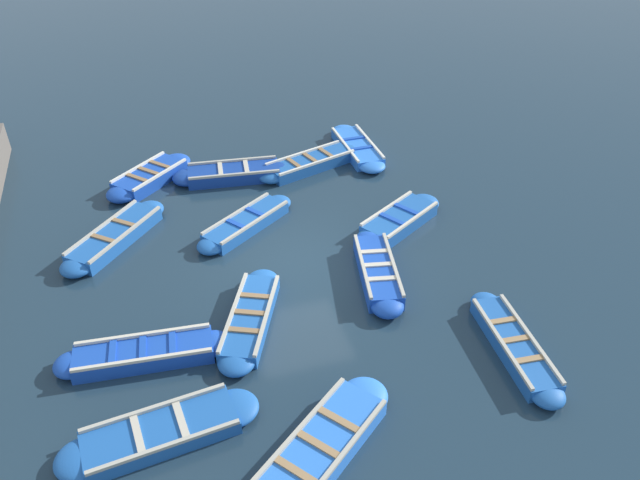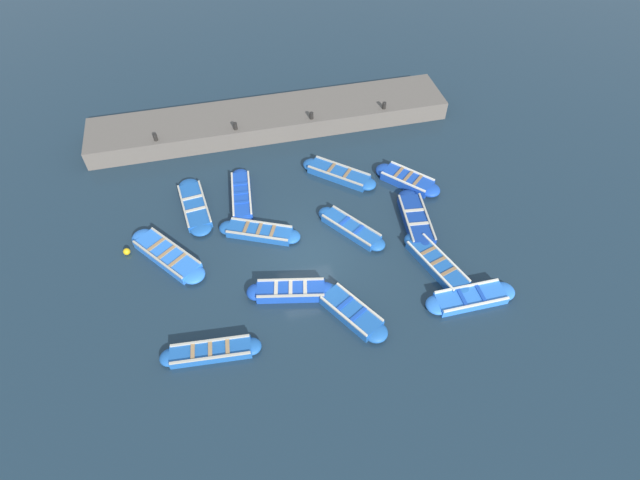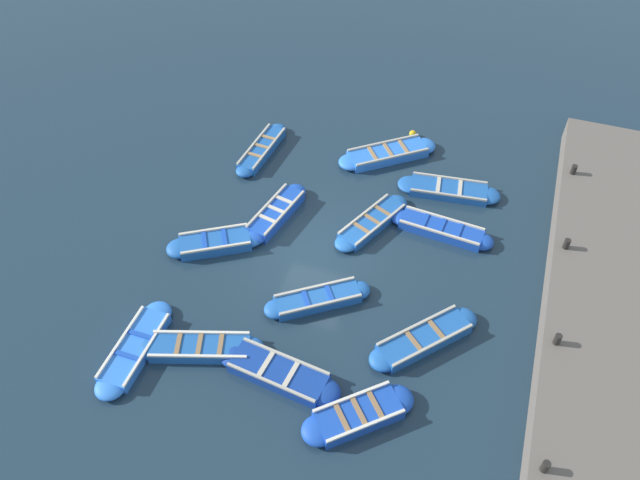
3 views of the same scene
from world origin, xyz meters
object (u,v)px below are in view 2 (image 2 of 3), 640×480
object	(u,v)px
boat_end_of_row	(339,174)
boat_far_corner	(416,220)
boat_stern_in	(291,291)
boat_bow_out	(195,206)
boat_drifting	(351,312)
buoy_orange_near	(127,252)
boat_inner_gap	(211,352)
bollard_south	(155,137)
boat_outer_right	(471,298)
bollard_north	(384,105)
boat_outer_left	(260,232)
bollard_mid_south	(235,126)
boat_near_quay	(437,264)
boat_alongside	(407,180)
boat_mid_row	(242,196)
boat_broadside	(351,228)
boat_centre	(167,255)
bollard_mid_north	(311,116)

from	to	relation	value
boat_end_of_row	boat_far_corner	xyz separation A→B (m)	(-3.69, -2.49, 0.00)
boat_far_corner	boat_stern_in	xyz separation A→B (m)	(-2.46, 6.02, 0.02)
boat_bow_out	boat_far_corner	bearing A→B (deg)	-108.61
boat_drifting	buoy_orange_near	xyz separation A→B (m)	(5.00, 8.18, -0.05)
boat_inner_gap	bollard_south	xyz separation A→B (m)	(11.60, 1.46, 0.97)
boat_outer_right	boat_inner_gap	bearing A→B (deg)	90.08
boat_stern_in	boat_drifting	world-z (taller)	boat_stern_in
bollard_north	boat_inner_gap	bearing A→B (deg)	139.01
boat_drifting	boat_inner_gap	distance (m)	5.24
boat_bow_out	boat_outer_left	distance (m)	3.41
bollard_mid_south	bollard_south	bearing A→B (deg)	90.00
boat_near_quay	boat_outer_right	bearing A→B (deg)	-161.26
boat_stern_in	boat_bow_out	bearing A→B (deg)	30.35
boat_outer_left	boat_stern_in	xyz separation A→B (m)	(-3.36, -0.70, 0.04)
boat_alongside	boat_inner_gap	xyz separation A→B (m)	(-6.87, 9.76, -0.03)
buoy_orange_near	boat_mid_row	bearing A→B (deg)	-66.61
boat_stern_in	boat_inner_gap	world-z (taller)	boat_stern_in
boat_alongside	bollard_south	bearing A→B (deg)	67.14
boat_broadside	bollard_mid_south	size ratio (longest dim) A/B	9.29
boat_near_quay	boat_far_corner	bearing A→B (deg)	-0.97
boat_end_of_row	boat_outer_left	bearing A→B (deg)	123.48
boat_bow_out	buoy_orange_near	xyz separation A→B (m)	(-2.03, 2.91, -0.01)
boat_outer_left	buoy_orange_near	distance (m)	5.49
boat_bow_out	boat_near_quay	bearing A→B (deg)	-121.31
boat_stern_in	boat_alongside	distance (m)	8.22
boat_near_quay	bollard_mid_south	bearing A→B (deg)	34.92
boat_near_quay	bollard_north	world-z (taller)	bollard_north
boat_end_of_row	bollard_south	xyz separation A→B (m)	(3.57, 8.21, 0.95)
bollard_south	boat_stern_in	bearing A→B (deg)	-154.29
bollard_north	boat_outer_left	bearing A→B (deg)	130.09
boat_inner_gap	bollard_south	world-z (taller)	bollard_south
boat_alongside	boat_inner_gap	size ratio (longest dim) A/B	0.86
boat_end_of_row	bollard_north	xyz separation A→B (m)	(3.57, -3.33, 0.95)
boat_outer_right	boat_mid_row	bearing A→B (deg)	45.54
bollard_south	boat_far_corner	bearing A→B (deg)	-124.15
boat_inner_gap	bollard_north	size ratio (longest dim) A/B	10.25
boat_stern_in	bollard_north	xyz separation A→B (m)	(9.72, -6.86, 0.94)
boat_near_quay	boat_outer_right	world-z (taller)	boat_near_quay
boat_inner_gap	boat_bow_out	bearing A→B (deg)	0.43
boat_far_corner	boat_broadside	xyz separation A→B (m)	(0.20, 2.87, -0.02)
boat_alongside	boat_outer_left	bearing A→B (deg)	102.74
boat_bow_out	boat_centre	bearing A→B (deg)	154.45
boat_centre	bollard_south	distance (m)	6.86
boat_centre	buoy_orange_near	xyz separation A→B (m)	(0.63, 1.63, -0.04)
boat_alongside	boat_inner_gap	world-z (taller)	boat_alongside
boat_mid_row	boat_stern_in	size ratio (longest dim) A/B	1.07
bollard_mid_north	boat_bow_out	bearing A→B (deg)	123.27
boat_end_of_row	boat_inner_gap	world-z (taller)	boat_end_of_row
boat_broadside	buoy_orange_near	size ratio (longest dim) A/B	11.32
boat_outer_right	bollard_north	world-z (taller)	bollard_north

